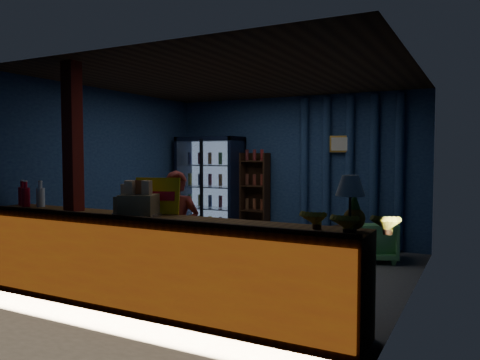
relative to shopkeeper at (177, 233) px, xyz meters
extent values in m
plane|color=#515154|center=(0.03, 1.38, -0.70)|extent=(4.60, 4.60, 0.00)
plane|color=navy|center=(0.03, 3.58, 0.60)|extent=(4.60, 0.00, 4.60)
plane|color=navy|center=(0.03, -0.82, 0.60)|extent=(4.60, 0.00, 4.60)
plane|color=navy|center=(-2.27, 1.38, 0.60)|extent=(0.00, 4.40, 4.40)
plane|color=navy|center=(2.33, 1.38, 0.60)|extent=(0.00, 4.40, 4.40)
plane|color=#472D19|center=(0.03, 1.38, 1.90)|extent=(4.60, 4.60, 0.00)
cube|color=brown|center=(0.03, -0.52, -0.23)|extent=(4.40, 0.55, 0.95)
cube|color=red|center=(0.03, -0.81, -0.23)|extent=(4.35, 0.02, 0.81)
cube|color=#361B11|center=(0.03, -0.79, 0.27)|extent=(4.40, 0.04, 0.04)
cube|color=maroon|center=(-1.02, -0.52, 0.60)|extent=(0.16, 0.16, 2.60)
cube|color=black|center=(-1.52, 3.50, 0.25)|extent=(1.20, 0.06, 1.90)
cube|color=black|center=(-2.09, 3.23, 0.25)|extent=(0.06, 0.60, 1.90)
cube|color=black|center=(-0.95, 3.23, 0.25)|extent=(0.06, 0.60, 1.90)
cube|color=black|center=(-1.52, 3.23, 1.16)|extent=(1.20, 0.60, 0.08)
cube|color=black|center=(-1.52, 3.23, -0.66)|extent=(1.20, 0.60, 0.08)
cube|color=#99B2D8|center=(-1.52, 3.45, 0.25)|extent=(1.08, 0.02, 1.74)
cube|color=white|center=(-1.52, 2.95, 0.25)|extent=(1.12, 0.02, 1.78)
cube|color=black|center=(-1.52, 2.93, 0.25)|extent=(0.05, 0.05, 1.80)
cube|color=silver|center=(-1.52, 3.23, -0.53)|extent=(1.08, 0.48, 0.02)
cylinder|color=#C05F1B|center=(-1.97, 3.23, -0.40)|extent=(0.07, 0.07, 0.22)
cylinder|color=#1F711C|center=(-1.74, 3.23, -0.40)|extent=(0.07, 0.07, 0.22)
cylinder|color=gold|center=(-1.52, 3.23, -0.40)|extent=(0.07, 0.07, 0.22)
cylinder|color=navy|center=(-1.29, 3.23, -0.40)|extent=(0.07, 0.07, 0.22)
cylinder|color=maroon|center=(-1.07, 3.23, -0.40)|extent=(0.07, 0.07, 0.22)
cube|color=silver|center=(-1.52, 3.23, -0.13)|extent=(1.08, 0.48, 0.02)
cylinder|color=#1F711C|center=(-1.97, 3.23, 0.00)|extent=(0.07, 0.07, 0.22)
cylinder|color=gold|center=(-1.74, 3.23, 0.00)|extent=(0.07, 0.07, 0.22)
cylinder|color=navy|center=(-1.52, 3.23, 0.00)|extent=(0.07, 0.07, 0.22)
cylinder|color=maroon|center=(-1.29, 3.23, 0.00)|extent=(0.07, 0.07, 0.22)
cylinder|color=#C05F1B|center=(-1.07, 3.23, 0.00)|extent=(0.07, 0.07, 0.22)
cube|color=silver|center=(-1.52, 3.23, 0.27)|extent=(1.08, 0.48, 0.02)
cylinder|color=gold|center=(-1.97, 3.23, 0.40)|extent=(0.07, 0.07, 0.22)
cylinder|color=navy|center=(-1.74, 3.23, 0.40)|extent=(0.07, 0.07, 0.22)
cylinder|color=maroon|center=(-1.52, 3.23, 0.40)|extent=(0.07, 0.07, 0.22)
cylinder|color=#C05F1B|center=(-1.29, 3.23, 0.40)|extent=(0.07, 0.07, 0.22)
cylinder|color=#1F711C|center=(-1.07, 3.23, 0.40)|extent=(0.07, 0.07, 0.22)
cube|color=silver|center=(-1.52, 3.23, 0.67)|extent=(1.08, 0.48, 0.02)
cylinder|color=navy|center=(-1.97, 3.23, 0.80)|extent=(0.07, 0.07, 0.22)
cylinder|color=maroon|center=(-1.74, 3.23, 0.80)|extent=(0.07, 0.07, 0.22)
cylinder|color=#C05F1B|center=(-1.52, 3.23, 0.80)|extent=(0.07, 0.07, 0.22)
cylinder|color=#1F711C|center=(-1.29, 3.23, 0.80)|extent=(0.07, 0.07, 0.22)
cylinder|color=gold|center=(-1.07, 3.23, 0.80)|extent=(0.07, 0.07, 0.22)
cube|color=#361B11|center=(-0.67, 3.53, 0.10)|extent=(0.50, 0.02, 1.60)
cube|color=#361B11|center=(-0.90, 3.40, 0.10)|extent=(0.03, 0.28, 1.60)
cube|color=#361B11|center=(-0.43, 3.40, 0.10)|extent=(0.03, 0.28, 1.60)
cube|color=#361B11|center=(-0.67, 3.40, -0.60)|extent=(0.46, 0.26, 0.02)
cube|color=#361B11|center=(-0.67, 3.40, -0.15)|extent=(0.46, 0.26, 0.02)
cube|color=#361B11|center=(-0.67, 3.40, 0.30)|extent=(0.46, 0.26, 0.02)
cube|color=#361B11|center=(-0.67, 3.40, 0.75)|extent=(0.46, 0.26, 0.02)
cylinder|color=navy|center=(0.23, 3.52, 0.60)|extent=(0.14, 0.14, 2.50)
cylinder|color=navy|center=(0.63, 3.52, 0.60)|extent=(0.14, 0.14, 2.50)
cylinder|color=navy|center=(1.03, 3.52, 0.60)|extent=(0.14, 0.14, 2.50)
cylinder|color=navy|center=(1.43, 3.52, 0.60)|extent=(0.14, 0.14, 2.50)
cylinder|color=navy|center=(1.83, 3.52, 0.60)|extent=(0.14, 0.14, 2.50)
cube|color=gold|center=(0.88, 3.48, 1.05)|extent=(0.36, 0.03, 0.28)
cube|color=silver|center=(0.88, 3.46, 1.05)|extent=(0.30, 0.01, 0.22)
imported|color=#9C2F2A|center=(0.00, 0.00, 0.00)|extent=(0.60, 0.49, 1.40)
imported|color=#58B063|center=(1.60, 2.75, -0.40)|extent=(0.81, 0.82, 0.59)
cube|color=#361B11|center=(1.21, 2.89, -0.47)|extent=(0.60, 0.52, 0.46)
cylinder|color=#361B11|center=(1.21, 2.89, -0.20)|extent=(0.09, 0.09, 0.09)
cube|color=yellow|center=(-0.03, -0.30, 0.44)|extent=(0.49, 0.25, 0.39)
cube|color=red|center=(-0.03, -0.32, 0.44)|extent=(0.39, 0.16, 0.10)
cylinder|color=red|center=(-2.02, -0.40, 0.36)|extent=(0.10, 0.10, 0.23)
cylinder|color=red|center=(-2.02, -0.40, 0.52)|extent=(0.04, 0.04, 0.09)
cylinder|color=white|center=(-2.02, -0.40, 0.56)|extent=(0.05, 0.05, 0.02)
cylinder|color=red|center=(-1.86, -0.48, 0.36)|extent=(0.10, 0.10, 0.23)
cylinder|color=red|center=(-1.86, -0.48, 0.52)|extent=(0.04, 0.04, 0.09)
cylinder|color=white|center=(-1.86, -0.48, 0.56)|extent=(0.05, 0.05, 0.02)
cylinder|color=silver|center=(-1.70, -0.40, 0.36)|extent=(0.10, 0.10, 0.23)
cylinder|color=silver|center=(-1.70, -0.40, 0.52)|extent=(0.04, 0.04, 0.09)
cylinder|color=white|center=(-1.70, -0.40, 0.56)|extent=(0.05, 0.05, 0.02)
cube|color=olive|center=(-0.08, -0.54, 0.36)|extent=(0.42, 0.38, 0.22)
cube|color=orange|center=(-0.16, -0.57, 0.55)|extent=(0.11, 0.09, 0.14)
cube|color=#C14E24|center=(-0.08, -0.54, 0.55)|extent=(0.11, 0.09, 0.14)
cube|color=orange|center=(0.00, -0.51, 0.55)|extent=(0.11, 0.09, 0.14)
cube|color=olive|center=(-0.20, -0.50, 0.35)|extent=(0.34, 0.29, 0.20)
cube|color=orange|center=(-0.28, -0.51, 0.51)|extent=(0.09, 0.07, 0.13)
cube|color=#C14E24|center=(-0.20, -0.50, 0.51)|extent=(0.09, 0.07, 0.13)
cube|color=orange|center=(-0.13, -0.48, 0.51)|extent=(0.09, 0.07, 0.13)
cylinder|color=silver|center=(-0.13, -0.51, 0.26)|extent=(0.51, 0.51, 0.03)
cube|color=orange|center=(-0.03, -0.51, 0.30)|extent=(0.11, 0.08, 0.06)
cube|color=#C14E24|center=(-0.06, -0.44, 0.30)|extent=(0.13, 0.13, 0.06)
cube|color=orange|center=(-0.13, -0.41, 0.30)|extent=(0.08, 0.11, 0.06)
cube|color=#C14E24|center=(-0.20, -0.44, 0.30)|extent=(0.13, 0.13, 0.06)
cube|color=orange|center=(-0.23, -0.51, 0.30)|extent=(0.11, 0.08, 0.06)
cube|color=#C14E24|center=(-0.20, -0.58, 0.30)|extent=(0.13, 0.13, 0.06)
cube|color=orange|center=(-0.13, -0.61, 0.30)|extent=(0.08, 0.11, 0.06)
cube|color=#C14E24|center=(-0.06, -0.58, 0.30)|extent=(0.13, 0.13, 0.06)
cylinder|color=black|center=(2.08, -0.56, 0.27)|extent=(0.11, 0.11, 0.04)
cylinder|color=black|center=(2.08, -0.56, 0.43)|extent=(0.02, 0.02, 0.33)
cone|color=white|center=(2.08, -0.56, 0.63)|extent=(0.24, 0.24, 0.17)
sphere|color=olive|center=(2.08, -0.41, 0.35)|extent=(0.18, 0.18, 0.18)
cone|color=#226121|center=(2.08, -0.41, 0.50)|extent=(0.10, 0.10, 0.14)
camera|label=1|loc=(3.02, -4.26, 0.89)|focal=35.00mm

